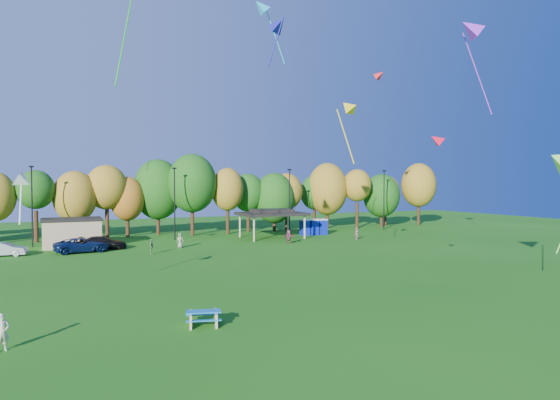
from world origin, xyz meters
name	(u,v)px	position (x,y,z in m)	size (l,w,h in m)	color
ground	(315,324)	(0.00, 0.00, 0.00)	(160.00, 160.00, 0.00)	#19600F
tree_line	(142,192)	(-1.03, 45.51, 5.91)	(93.57, 10.55, 11.15)	black
lamp_posts	(175,201)	(2.00, 40.00, 4.90)	(64.50, 0.25, 9.09)	black
utility_building	(72,232)	(-10.00, 38.00, 1.64)	(6.30, 4.30, 3.25)	tan
pavilion	(272,213)	(14.00, 37.00, 3.23)	(8.20, 6.20, 3.77)	tan
porta_potties	(314,227)	(20.79, 38.11, 1.10)	(3.75, 1.46, 2.18)	#0C1EA7
picnic_table	(203,317)	(-5.27, 2.07, 0.44)	(2.04, 1.83, 0.75)	tan
kite_flyer	(2,333)	(-14.13, 1.98, 0.81)	(0.59, 0.39, 1.62)	beige
car_b	(4,249)	(-16.30, 33.26, 0.67)	(1.42, 4.07, 1.34)	#AFAFB5
car_c	(82,245)	(-9.24, 32.92, 0.75)	(2.51, 5.43, 1.51)	#0C1C4A
car_d	(103,243)	(-7.04, 34.56, 0.71)	(2.00, 4.93, 1.43)	black
far_person_0	(357,233)	(22.98, 30.83, 0.78)	(0.57, 0.37, 1.57)	#9B495D
far_person_3	(151,246)	(-3.00, 28.59, 0.79)	(0.93, 0.39, 1.58)	#648752
far_person_4	(180,240)	(0.80, 32.27, 0.83)	(0.81, 0.53, 1.66)	gray
far_person_5	(289,237)	(13.30, 30.50, 0.83)	(1.54, 0.49, 1.66)	#853751
kite_0	(380,75)	(21.50, 24.15, 19.24)	(1.80, 1.88, 1.52)	red
kite_5	(470,29)	(21.89, 11.37, 20.85)	(5.05, 3.32, 8.72)	#9D29DC
kite_9	(21,177)	(-13.62, 9.30, 7.54)	(1.16, 2.19, 3.47)	white
kite_11	(279,25)	(4.79, 14.88, 19.97)	(2.34, 2.82, 4.68)	navy
kite_12	(347,108)	(10.00, 12.73, 13.32)	(2.03, 3.21, 5.46)	gold
kite_14	(436,140)	(9.78, 2.18, 9.88)	(1.38, 1.33, 1.12)	red
kite_15	(261,7)	(7.66, 25.54, 25.16)	(4.03, 1.90, 6.61)	#22B2DA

